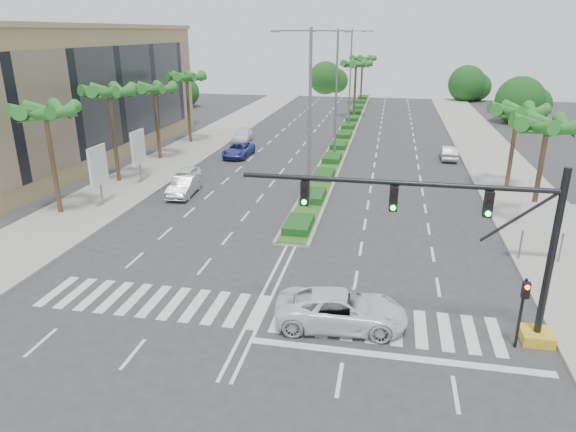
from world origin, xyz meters
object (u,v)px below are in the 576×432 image
Objects in this scene: car_parked_b at (184,186)px; car_right at (449,153)px; car_parked_a at (186,176)px; car_crossing at (341,309)px; car_parked_d at (243,136)px; car_parked_c at (238,150)px.

car_parked_b is 26.15m from car_right.
car_crossing is (14.48, -18.88, 0.08)m from car_parked_a.
car_parked_d is at bearing -9.93° from car_right.
car_right is at bearing 33.06° from car_parked_b.
car_crossing is (14.74, -36.45, 0.11)m from car_parked_d.
car_parked_c is 20.54m from car_right.
car_parked_a is 10.25m from car_parked_c.
car_parked_b is 20.42m from car_parked_d.
car_parked_c is at bearing -80.41° from car_parked_d.
car_right is at bearing 9.56° from car_parked_c.
car_right is at bearing 27.43° from car_parked_a.
car_parked_a is at bearing 32.64° from car_right.
car_parked_b is at bearing 39.02° from car_right.
car_right is (20.79, 15.85, -0.06)m from car_parked_b.
car_parked_a reaches higher than car_right.
car_crossing is at bearing -56.02° from car_parked_a.
car_right reaches higher than car_parked_d.
car_parked_b is 0.82× the size of car_crossing.
car_parked_b is 1.09× the size of car_right.
car_parked_d is at bearing 17.29° from car_crossing.
car_parked_b is at bearing -90.58° from car_parked_c.
car_parked_a is 0.73× the size of car_crossing.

